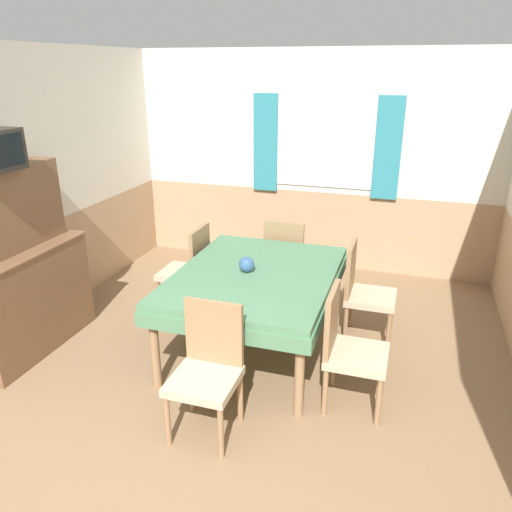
{
  "coord_description": "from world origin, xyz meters",
  "views": [
    {
      "loc": [
        1.19,
        -1.53,
        2.41
      ],
      "look_at": [
        -0.0,
        2.2,
        0.9
      ],
      "focal_mm": 35.0,
      "sensor_mm": 36.0,
      "label": 1
    }
  ],
  "objects_px": {
    "chair_head_near": "(208,366)",
    "dining_table": "(256,283)",
    "sideboard": "(21,277)",
    "vase": "(247,264)",
    "chair_head_window": "(286,258)",
    "chair_right_far": "(363,290)",
    "chair_left_far": "(189,268)",
    "chair_right_near": "(348,346)"
  },
  "relations": [
    {
      "from": "chair_right_near",
      "to": "chair_head_near",
      "type": "distance_m",
      "value": 1.03
    },
    {
      "from": "chair_head_near",
      "to": "chair_head_window",
      "type": "xyz_separation_m",
      "value": [
        -0.0,
        2.14,
        0.0
      ]
    },
    {
      "from": "chair_right_near",
      "to": "chair_head_window",
      "type": "relative_size",
      "value": 1.0
    },
    {
      "from": "chair_left_far",
      "to": "sideboard",
      "type": "bearing_deg",
      "value": 134.96
    },
    {
      "from": "chair_head_window",
      "to": "chair_left_far",
      "type": "xyz_separation_m",
      "value": [
        -0.87,
        -0.56,
        0.0
      ]
    },
    {
      "from": "dining_table",
      "to": "chair_right_far",
      "type": "height_order",
      "value": "chair_right_far"
    },
    {
      "from": "chair_right_far",
      "to": "chair_head_near",
      "type": "bearing_deg",
      "value": -28.84
    },
    {
      "from": "chair_right_far",
      "to": "chair_head_near",
      "type": "xyz_separation_m",
      "value": [
        -0.87,
        -1.58,
        0.0
      ]
    },
    {
      "from": "chair_right_far",
      "to": "chair_left_far",
      "type": "relative_size",
      "value": 1.0
    },
    {
      "from": "chair_head_near",
      "to": "chair_left_far",
      "type": "height_order",
      "value": "same"
    },
    {
      "from": "chair_right_far",
      "to": "vase",
      "type": "relative_size",
      "value": 6.85
    },
    {
      "from": "chair_right_near",
      "to": "vase",
      "type": "height_order",
      "value": "chair_right_near"
    },
    {
      "from": "chair_head_near",
      "to": "dining_table",
      "type": "bearing_deg",
      "value": -90.0
    },
    {
      "from": "chair_right_near",
      "to": "chair_head_near",
      "type": "bearing_deg",
      "value": -57.47
    },
    {
      "from": "chair_head_near",
      "to": "chair_left_far",
      "type": "relative_size",
      "value": 1.0
    },
    {
      "from": "chair_head_near",
      "to": "chair_head_window",
      "type": "height_order",
      "value": "same"
    },
    {
      "from": "chair_head_near",
      "to": "vase",
      "type": "relative_size",
      "value": 6.85
    },
    {
      "from": "chair_left_far",
      "to": "vase",
      "type": "height_order",
      "value": "chair_left_far"
    },
    {
      "from": "dining_table",
      "to": "chair_left_far",
      "type": "distance_m",
      "value": 1.02
    },
    {
      "from": "chair_right_far",
      "to": "chair_head_window",
      "type": "height_order",
      "value": "same"
    },
    {
      "from": "sideboard",
      "to": "chair_head_near",
      "type": "bearing_deg",
      "value": -14.41
    },
    {
      "from": "chair_head_window",
      "to": "chair_right_far",
      "type": "bearing_deg",
      "value": -32.53
    },
    {
      "from": "chair_head_window",
      "to": "vase",
      "type": "xyz_separation_m",
      "value": [
        -0.08,
        -1.08,
        0.33
      ]
    },
    {
      "from": "chair_left_far",
      "to": "sideboard",
      "type": "xyz_separation_m",
      "value": [
        -1.08,
        -1.08,
        0.2
      ]
    },
    {
      "from": "chair_right_far",
      "to": "chair_head_near",
      "type": "height_order",
      "value": "same"
    },
    {
      "from": "sideboard",
      "to": "vase",
      "type": "bearing_deg",
      "value": 16.54
    },
    {
      "from": "chair_left_far",
      "to": "sideboard",
      "type": "relative_size",
      "value": 0.56
    },
    {
      "from": "dining_table",
      "to": "chair_left_far",
      "type": "relative_size",
      "value": 1.88
    },
    {
      "from": "dining_table",
      "to": "chair_head_near",
      "type": "relative_size",
      "value": 1.88
    },
    {
      "from": "chair_head_window",
      "to": "vase",
      "type": "distance_m",
      "value": 1.13
    },
    {
      "from": "chair_head_window",
      "to": "chair_left_far",
      "type": "height_order",
      "value": "same"
    },
    {
      "from": "chair_head_near",
      "to": "vase",
      "type": "distance_m",
      "value": 1.11
    },
    {
      "from": "chair_right_far",
      "to": "sideboard",
      "type": "relative_size",
      "value": 0.56
    },
    {
      "from": "chair_right_near",
      "to": "sideboard",
      "type": "distance_m",
      "value": 2.83
    },
    {
      "from": "dining_table",
      "to": "chair_head_window",
      "type": "bearing_deg",
      "value": 90.0
    },
    {
      "from": "chair_right_far",
      "to": "vase",
      "type": "bearing_deg",
      "value": -61.11
    },
    {
      "from": "dining_table",
      "to": "sideboard",
      "type": "xyz_separation_m",
      "value": [
        -1.95,
        -0.57,
        0.04
      ]
    },
    {
      "from": "chair_head_window",
      "to": "sideboard",
      "type": "height_order",
      "value": "sideboard"
    },
    {
      "from": "chair_left_far",
      "to": "chair_head_near",
      "type": "bearing_deg",
      "value": -151.16
    },
    {
      "from": "chair_head_window",
      "to": "sideboard",
      "type": "distance_m",
      "value": 2.56
    },
    {
      "from": "chair_head_window",
      "to": "chair_left_far",
      "type": "bearing_deg",
      "value": -147.47
    },
    {
      "from": "chair_left_far",
      "to": "vase",
      "type": "distance_m",
      "value": 1.01
    }
  ]
}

